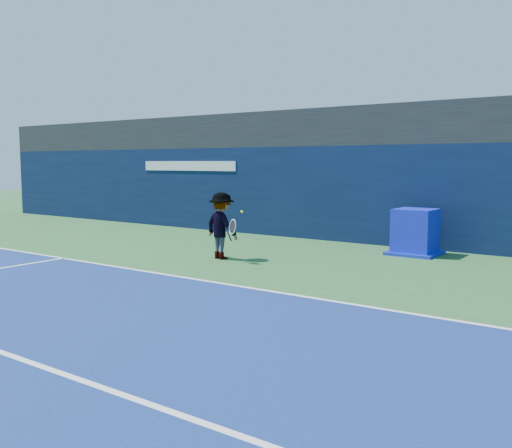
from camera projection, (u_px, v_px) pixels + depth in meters
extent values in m
plane|color=#2A5F2C|center=(94.00, 313.00, 9.45)|extent=(80.00, 80.00, 0.00)
cube|color=white|center=(211.00, 282.00, 11.87)|extent=(24.00, 0.10, 0.01)
cube|color=black|center=(381.00, 128.00, 18.34)|extent=(36.00, 3.00, 1.20)
cube|color=#091635|center=(366.00, 194.00, 17.76)|extent=(36.00, 1.00, 3.00)
cube|color=white|center=(188.00, 166.00, 21.32)|extent=(4.50, 0.04, 0.35)
cube|color=#0E16C5|center=(415.00, 232.00, 15.40)|extent=(1.03, 1.03, 1.24)
cube|color=#0D1DBE|center=(415.00, 253.00, 15.47)|extent=(1.29, 1.29, 0.08)
imported|color=white|center=(222.00, 226.00, 14.68)|extent=(1.22, 0.87, 1.72)
cylinder|color=black|center=(229.00, 236.00, 14.24)|extent=(0.08, 0.15, 0.27)
torus|color=silver|center=(232.00, 227.00, 14.09)|extent=(0.32, 0.18, 0.31)
cylinder|color=black|center=(232.00, 227.00, 14.09)|extent=(0.26, 0.14, 0.26)
sphere|color=yellow|center=(242.00, 212.00, 14.28)|extent=(0.07, 0.07, 0.07)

